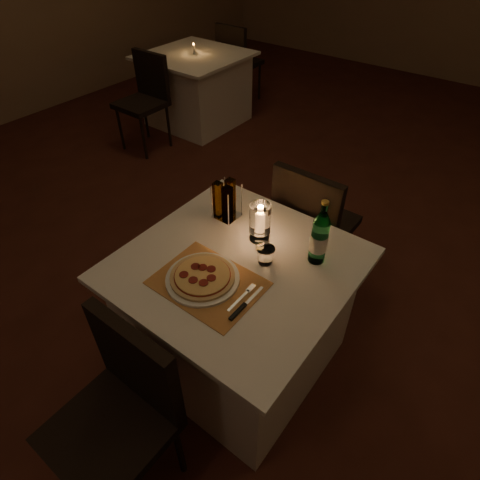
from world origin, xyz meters
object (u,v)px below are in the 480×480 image
Objects in this scene: chair_near at (122,403)px; pizza at (202,276)px; main_table at (238,313)px; plate at (203,279)px; hurricane_candle at (260,220)px; tumbler at (265,255)px; neighbor_table_left at (197,89)px; water_bottle at (319,238)px; chair_far at (311,219)px.

pizza is at bearing 95.37° from chair_near.
main_table is at bearing 74.42° from pizza.
plate reaches higher than main_table.
hurricane_candle reaches higher than chair_near.
main_table is 11.92× the size of tumbler.
pizza reaches higher than plate.
neighbor_table_left is at bearing 138.27° from hurricane_candle.
chair_near is 3.21× the size of pizza.
tumbler reaches higher than neighbor_table_left.
water_bottle is at bearing 41.82° from tumbler.
neighbor_table_left is (-2.37, 2.13, -0.41)m from tumbler.
hurricane_candle is at bearing 84.98° from plate.
chair_far reaches higher than plate.
water_bottle is at bearing 73.85° from chair_near.
tumbler is at bearing -41.95° from neighbor_table_left.
pizza is 0.39m from hurricane_candle.
water_bottle reaches higher than chair_far.
plate is 0.32× the size of neighbor_table_left.
water_bottle is at bearing 51.84° from plate.
tumbler reaches higher than pizza.
pizza reaches higher than main_table.
chair_near is 2.77× the size of water_bottle.
pizza is at bearing -128.18° from water_bottle.
water_bottle is at bearing 51.82° from pizza.
chair_far is at bearing 88.13° from hurricane_candle.
tumbler reaches higher than plate.
pizza is (-0.05, 0.53, 0.22)m from chair_near.
water_bottle is 3.26m from neighbor_table_left.
tumbler is 0.25m from water_bottle.
plate is at bearing 27.45° from pizza.
plate is at bearing -47.06° from neighbor_table_left.
water_bottle reaches higher than main_table.
main_table is 1.00× the size of neighbor_table_left.
water_bottle is 1.65× the size of hurricane_candle.
pizza is (-0.05, -0.18, 0.39)m from main_table.
pizza is 0.86× the size of water_bottle.
main_table is 3.57× the size of pizza.
water_bottle reaches higher than chair_near.
pizza reaches higher than neighbor_table_left.
chair_near reaches higher than tumbler.
neighbor_table_left is at bearing 132.94° from plate.
hurricane_candle is at bearing 134.14° from tumbler.
tumbler is (0.15, 0.26, 0.01)m from pizza.
plate is 1.63× the size of hurricane_candle.
hurricane_candle is at bearing -91.87° from chair_far.
tumbler is at bearing -45.86° from hurricane_candle.
main_table is 0.74m from chair_far.
chair_far is 0.60m from hurricane_candle.
water_bottle is at bearing -60.38° from chair_far.
pizza is 0.53m from water_bottle.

